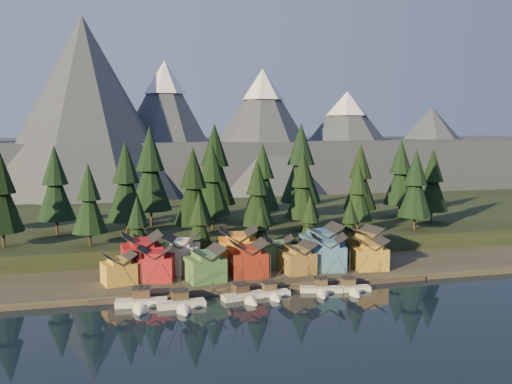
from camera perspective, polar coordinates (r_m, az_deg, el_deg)
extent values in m
plane|color=black|center=(118.89, 3.27, -11.89)|extent=(500.00, 500.00, 0.00)
cube|color=#312D24|center=(155.77, -1.26, -7.13)|extent=(400.00, 50.00, 1.50)
cube|color=black|center=(203.32, -4.50, -3.27)|extent=(420.00, 100.00, 6.00)
cube|color=#453B31|center=(133.83, 1.08, -9.54)|extent=(80.00, 4.00, 1.00)
cube|color=#484E5D|center=(349.79, -8.82, 2.76)|extent=(560.00, 160.00, 30.00)
cone|color=#484E5D|center=(287.62, -16.74, 7.75)|extent=(100.00, 100.00, 90.00)
cone|color=#484E5D|center=(306.78, -9.03, 6.17)|extent=(80.00, 80.00, 72.00)
cone|color=white|center=(307.85, -9.12, 11.26)|extent=(22.40, 22.40, 17.28)
cone|color=#484E5D|center=(303.98, 0.67, 5.87)|extent=(84.00, 84.00, 68.00)
cone|color=white|center=(304.77, 0.68, 10.73)|extent=(23.52, 23.52, 16.32)
cone|color=#484E5D|center=(337.48, 9.03, 5.00)|extent=(92.00, 92.00, 58.00)
cone|color=white|center=(337.64, 9.10, 8.75)|extent=(25.76, 25.76, 13.92)
cone|color=#484E5D|center=(372.50, 17.04, 4.32)|extent=(88.00, 88.00, 50.00)
cube|color=silver|center=(125.06, -11.38, -10.89)|extent=(11.08, 4.46, 1.79)
cone|color=silver|center=(119.43, -11.52, -11.73)|extent=(3.73, 4.01, 3.36)
cube|color=black|center=(125.26, -11.38, -11.18)|extent=(11.34, 4.54, 0.39)
cube|color=#483126|center=(126.45, -11.36, -9.87)|extent=(3.92, 3.72, 2.02)
cube|color=black|center=(126.14, -11.37, -9.38)|extent=(4.16, 3.96, 0.22)
cylinder|color=black|center=(124.08, -11.43, -8.20)|extent=(0.20, 0.20, 10.09)
cylinder|color=black|center=(128.17, -11.33, -8.91)|extent=(0.16, 0.16, 4.93)
cube|color=beige|center=(122.85, -7.49, -11.14)|extent=(10.19, 3.44, 1.68)
cone|color=beige|center=(117.63, -7.07, -11.95)|extent=(3.25, 3.54, 3.16)
cube|color=black|center=(123.04, -7.48, -11.42)|extent=(10.44, 3.49, 0.37)
cube|color=#443724|center=(124.12, -7.63, -10.17)|extent=(3.45, 3.25, 1.89)
cube|color=black|center=(123.82, -7.64, -9.71)|extent=(3.67, 3.47, 0.21)
cylinder|color=black|center=(121.88, -7.57, -8.58)|extent=(0.19, 0.19, 9.47)
cylinder|color=black|center=(125.70, -7.79, -9.26)|extent=(0.15, 0.15, 4.63)
cube|color=beige|center=(127.36, -1.25, -10.45)|extent=(10.03, 4.76, 1.59)
cone|color=beige|center=(122.78, -0.22, -11.11)|extent=(3.55, 3.80, 2.99)
cube|color=black|center=(127.54, -1.25, -10.71)|extent=(10.27, 4.85, 0.35)
cube|color=#423123|center=(128.47, -1.58, -9.59)|extent=(3.69, 3.53, 1.79)
cube|color=black|center=(128.19, -1.58, -9.16)|extent=(3.93, 3.77, 0.20)
cylinder|color=black|center=(126.45, -1.37, -8.12)|extent=(0.18, 0.18, 8.96)
cylinder|color=black|center=(129.85, -1.94, -8.77)|extent=(0.14, 0.14, 4.38)
cube|color=silver|center=(129.44, 1.52, -10.19)|extent=(8.44, 3.03, 1.45)
cone|color=silver|center=(125.29, 2.19, -10.76)|extent=(2.82, 2.95, 2.72)
cube|color=black|center=(129.60, 1.52, -10.42)|extent=(8.65, 3.09, 0.32)
cube|color=brown|center=(130.44, 1.31, -9.41)|extent=(3.00, 2.83, 1.63)
cube|color=black|center=(130.19, 1.31, -9.03)|extent=(3.19, 3.01, 0.18)
cylinder|color=black|center=(128.62, 1.45, -8.10)|extent=(0.16, 0.16, 8.15)
cylinder|color=black|center=(131.68, 1.07, -8.69)|extent=(0.13, 0.13, 3.98)
cube|color=beige|center=(133.39, 6.54, -9.72)|extent=(10.07, 5.23, 1.49)
cone|color=beige|center=(128.33, 6.79, -10.38)|extent=(3.57, 3.92, 2.80)
cube|color=black|center=(133.55, 6.54, -9.95)|extent=(10.31, 5.34, 0.33)
cube|color=#473626|center=(134.69, 6.47, -8.92)|extent=(3.61, 3.48, 1.68)
cube|color=black|center=(134.45, 6.48, -8.53)|extent=(3.84, 3.71, 0.19)
cylinder|color=black|center=(132.68, 6.54, -7.61)|extent=(0.17, 0.17, 8.40)
cylinder|color=black|center=(136.28, 6.39, -8.16)|extent=(0.13, 0.13, 4.11)
cube|color=silver|center=(134.76, 9.40, -9.60)|extent=(9.39, 3.63, 1.46)
cone|color=silver|center=(130.19, 10.10, -10.19)|extent=(3.03, 3.39, 2.73)
cube|color=black|center=(134.91, 9.40, -9.82)|extent=(9.62, 3.70, 0.32)
cube|color=brown|center=(135.91, 9.19, -8.84)|extent=(3.17, 3.01, 1.64)
cube|color=black|center=(135.67, 9.20, -8.46)|extent=(3.37, 3.21, 0.18)
cylinder|color=black|center=(134.03, 9.36, -7.57)|extent=(0.16, 0.16, 8.20)
cylinder|color=black|center=(137.32, 8.95, -8.12)|extent=(0.13, 0.13, 4.01)
cube|color=gold|center=(136.61, -13.56, -7.88)|extent=(8.49, 7.84, 4.93)
cube|color=gold|center=(135.92, -13.59, -6.68)|extent=(5.32, 6.93, 1.01)
cube|color=maroon|center=(137.93, -9.91, -7.47)|extent=(9.45, 8.79, 5.81)
cube|color=maroon|center=(137.14, -9.94, -6.07)|extent=(5.89, 7.83, 1.13)
cube|color=#487740|center=(135.72, -5.14, -7.69)|extent=(9.58, 9.14, 5.55)
cube|color=#487740|center=(134.94, -5.15, -6.31)|extent=(5.87, 8.31, 1.17)
cube|color=maroon|center=(139.33, -0.80, -7.18)|extent=(8.69, 7.70, 6.03)
cube|color=maroon|center=(138.52, -0.80, -5.74)|extent=(4.84, 7.47, 1.20)
cube|color=olive|center=(142.89, 4.17, -7.01)|extent=(8.05, 8.05, 5.25)
cube|color=olive|center=(142.19, 4.18, -5.79)|extent=(4.74, 7.57, 1.03)
cube|color=#396588|center=(146.10, 7.21, -6.52)|extent=(10.16, 9.17, 6.35)
cube|color=#396588|center=(145.30, 7.23, -5.08)|extent=(6.36, 8.07, 1.21)
cube|color=#B5872E|center=(148.98, 11.31, -6.52)|extent=(8.69, 7.82, 5.47)
cube|color=#B5872E|center=(148.28, 11.34, -5.28)|extent=(5.12, 7.27, 1.12)
cube|color=maroon|center=(143.35, -11.35, -6.66)|extent=(9.89, 8.91, 7.33)
cube|color=maroon|center=(142.44, -11.39, -4.97)|extent=(5.65, 8.49, 1.32)
cube|color=silver|center=(144.01, -7.43, -6.61)|extent=(10.21, 9.83, 6.88)
cube|color=silver|center=(143.15, -7.45, -5.04)|extent=(6.48, 8.71, 1.19)
cube|color=orange|center=(148.02, -1.87, -6.11)|extent=(10.79, 9.54, 7.31)
cube|color=orange|center=(147.14, -1.87, -4.47)|extent=(6.42, 8.77, 1.37)
cube|color=#538548|center=(149.58, 2.20, -6.35)|extent=(8.79, 7.74, 5.41)
cube|color=#538548|center=(148.89, 2.21, -5.14)|extent=(5.39, 6.92, 1.08)
cube|color=#376084|center=(152.43, 6.54, -5.75)|extent=(9.70, 8.64, 7.49)
cube|color=#376084|center=(151.55, 6.56, -4.12)|extent=(5.36, 8.43, 1.35)
cube|color=olive|center=(156.24, 10.60, -5.65)|extent=(9.56, 9.14, 6.75)
cube|color=olive|center=(155.47, 10.63, -4.23)|extent=(5.86, 8.32, 1.17)
cylinder|color=#332319|center=(164.30, -23.92, -4.31)|extent=(0.70, 0.70, 4.49)
cone|color=black|center=(162.85, -24.08, -0.94)|extent=(10.97, 10.97, 15.46)
cone|color=black|center=(162.08, -24.21, 1.85)|extent=(7.48, 7.48, 11.22)
cylinder|color=#332319|center=(178.42, -19.28, -3.27)|extent=(0.70, 0.70, 4.63)
cone|color=black|center=(177.05, -19.40, -0.06)|extent=(11.32, 11.32, 15.95)
cone|color=black|center=(176.35, -19.51, 2.59)|extent=(7.72, 7.72, 11.58)
cylinder|color=#332319|center=(158.22, -16.25, -4.52)|extent=(0.70, 0.70, 3.89)
cone|color=black|center=(156.86, -16.34, -1.49)|extent=(9.51, 9.51, 13.41)
cone|color=black|center=(156.08, -16.42, 1.03)|extent=(6.49, 6.49, 9.73)
cylinder|color=#332319|center=(169.92, -12.76, -3.50)|extent=(0.70, 0.70, 4.87)
cone|color=black|center=(168.43, -12.85, 0.04)|extent=(11.90, 11.90, 16.77)
cone|color=black|center=(167.69, -12.92, 2.98)|extent=(8.11, 8.11, 12.17)
cylinder|color=#332319|center=(185.03, -10.43, -2.52)|extent=(0.70, 0.70, 5.59)
cone|color=black|center=(183.53, -10.51, 1.22)|extent=(13.65, 13.65, 19.24)
cone|color=black|center=(182.90, -10.58, 4.32)|extent=(9.31, 9.31, 13.96)
cylinder|color=#332319|center=(161.63, -6.24, -3.93)|extent=(0.70, 0.70, 4.59)
cone|color=black|center=(160.13, -6.28, -0.43)|extent=(11.23, 11.23, 15.83)
cone|color=black|center=(159.35, -6.32, 2.49)|extent=(7.66, 7.66, 11.49)
cylinder|color=#332319|center=(177.46, -4.38, -2.96)|extent=(0.70, 0.70, 4.70)
cone|color=black|center=(176.07, -4.41, 0.32)|extent=(11.50, 11.50, 16.20)
cone|color=black|center=(175.37, -4.43, 3.03)|extent=(7.84, 7.84, 11.76)
cylinder|color=#332319|center=(163.28, 0.14, -3.91)|extent=(0.70, 0.70, 3.92)
cone|color=black|center=(161.95, 0.14, -0.95)|extent=(9.58, 9.58, 13.50)
cone|color=black|center=(161.19, 0.14, 1.50)|extent=(6.53, 6.53, 9.80)
cylinder|color=#332319|center=(188.11, 0.65, -2.40)|extent=(0.70, 0.70, 4.65)
cone|color=black|center=(186.81, 0.65, 0.65)|extent=(11.37, 11.37, 16.02)
cone|color=black|center=(186.14, 0.66, 3.18)|extent=(7.75, 7.75, 11.63)
cylinder|color=#332319|center=(174.44, 4.66, -3.20)|extent=(0.70, 0.70, 4.25)
cone|color=black|center=(173.13, 4.68, -0.20)|extent=(10.38, 10.38, 14.63)
cone|color=black|center=(172.41, 4.71, 2.30)|extent=(7.08, 7.08, 10.62)
cylinder|color=#332319|center=(200.25, 4.47, -1.71)|extent=(0.70, 0.70, 5.79)
cone|color=black|center=(198.84, 4.51, 1.86)|extent=(14.14, 14.14, 19.93)
cone|color=black|center=(198.27, 4.53, 4.83)|extent=(9.64, 9.64, 14.46)
cylinder|color=#332319|center=(175.84, 10.13, -3.31)|extent=(0.70, 0.70, 3.63)
cone|color=black|center=(174.68, 10.18, -0.76)|extent=(8.87, 8.87, 12.49)
cone|color=black|center=(173.99, 10.23, 1.34)|extent=(6.05, 6.05, 9.07)
cylinder|color=#332319|center=(193.42, 10.32, -2.28)|extent=(0.70, 0.70, 4.56)
cone|color=black|center=(192.17, 10.38, 0.64)|extent=(11.15, 11.15, 15.72)
cone|color=black|center=(191.52, 10.43, 3.05)|extent=(7.60, 7.60, 11.41)
cylinder|color=#332319|center=(182.24, 15.56, -2.98)|extent=(0.70, 0.70, 4.35)
cone|color=black|center=(180.96, 15.65, -0.04)|extent=(10.64, 10.64, 14.99)
cone|color=black|center=(180.27, 15.72, 2.41)|extent=(7.25, 7.25, 10.88)
cylinder|color=#332319|center=(206.75, 14.15, -1.77)|extent=(0.70, 0.70, 4.82)
cone|color=black|center=(205.54, 14.23, 1.11)|extent=(11.77, 11.77, 16.59)
cone|color=black|center=(204.94, 14.30, 3.50)|extent=(8.03, 8.03, 12.04)
cylinder|color=#332319|center=(194.61, -4.11, -1.95)|extent=(0.70, 0.70, 5.76)
cone|color=black|center=(193.16, -4.14, 1.71)|extent=(14.09, 14.09, 19.85)
cone|color=black|center=(192.57, -4.16, 4.75)|extent=(9.60, 9.60, 14.41)
cylinder|color=#332319|center=(196.83, 17.13, -2.35)|extent=(0.70, 0.70, 4.30)
cone|color=black|center=(195.65, 17.22, 0.35)|extent=(10.52, 10.52, 14.82)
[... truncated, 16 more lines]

